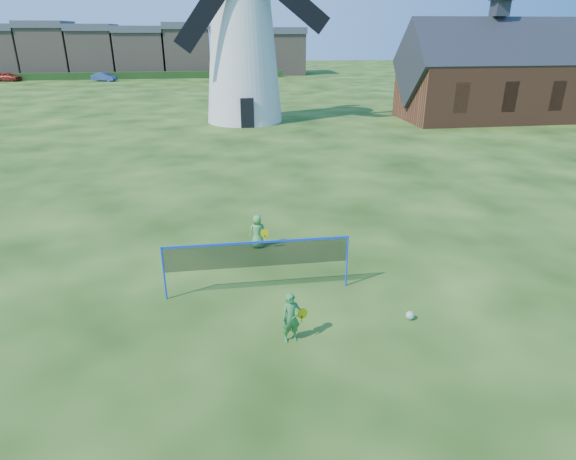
# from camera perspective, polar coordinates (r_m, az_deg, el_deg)

# --- Properties ---
(ground) EXTENTS (220.00, 220.00, 0.00)m
(ground) POSITION_cam_1_polar(r_m,az_deg,el_deg) (13.77, -0.52, -6.61)
(ground) COLOR black
(ground) RESTS_ON ground
(windmill) EXTENTS (12.45, 5.92, 17.66)m
(windmill) POSITION_cam_1_polar(r_m,az_deg,el_deg) (39.04, -5.45, 21.84)
(windmill) COLOR white
(windmill) RESTS_ON ground
(chapel) EXTENTS (13.82, 6.70, 11.69)m
(chapel) POSITION_cam_1_polar(r_m,az_deg,el_deg) (42.97, 22.87, 16.40)
(chapel) COLOR brown
(chapel) RESTS_ON ground
(badminton_net) EXTENTS (5.05, 0.05, 1.55)m
(badminton_net) POSITION_cam_1_polar(r_m,az_deg,el_deg) (12.93, -3.67, -3.02)
(badminton_net) COLOR blue
(badminton_net) RESTS_ON ground
(player_girl) EXTENTS (0.67, 0.38, 1.23)m
(player_girl) POSITION_cam_1_polar(r_m,az_deg,el_deg) (11.21, 0.39, -10.43)
(player_girl) COLOR #327E39
(player_girl) RESTS_ON ground
(player_boy) EXTENTS (0.65, 0.42, 1.14)m
(player_boy) POSITION_cam_1_polar(r_m,az_deg,el_deg) (15.92, -3.64, -0.16)
(player_boy) COLOR #4C9F4C
(player_boy) RESTS_ON ground
(play_ball) EXTENTS (0.22, 0.22, 0.22)m
(play_ball) POSITION_cam_1_polar(r_m,az_deg,el_deg) (12.61, 14.34, -9.84)
(play_ball) COLOR green
(play_ball) RESTS_ON ground
(terraced_houses) EXTENTS (65.40, 8.40, 8.33)m
(terraced_houses) POSITION_cam_1_polar(r_m,az_deg,el_deg) (85.92, -21.99, 19.27)
(terraced_houses) COLOR #8C745D
(terraced_houses) RESTS_ON ground
(hedge) EXTENTS (62.00, 0.80, 1.00)m
(hedge) POSITION_cam_1_polar(r_m,az_deg,el_deg) (80.76, -24.02, 16.41)
(hedge) COLOR #193814
(hedge) RESTS_ON ground
(car_left) EXTENTS (4.03, 2.61, 1.28)m
(car_left) POSITION_cam_1_polar(r_m,az_deg,el_deg) (82.48, -30.41, 15.49)
(car_left) COLOR maroon
(car_left) RESTS_ON ground
(car_right) EXTENTS (3.78, 2.52, 1.18)m
(car_right) POSITION_cam_1_polar(r_m,az_deg,el_deg) (76.72, -21.07, 16.66)
(car_right) COLOR navy
(car_right) RESTS_ON ground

